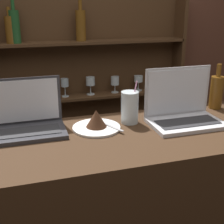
# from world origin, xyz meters

# --- Properties ---
(back_wall) EXTENTS (7.00, 0.06, 2.70)m
(back_wall) POSITION_xyz_m (0.00, 1.56, 1.35)
(back_wall) COLOR brown
(back_wall) RESTS_ON ground_plane
(back_shelf) EXTENTS (1.54, 0.18, 1.68)m
(back_shelf) POSITION_xyz_m (0.12, 1.48, 0.89)
(back_shelf) COLOR #472D19
(back_shelf) RESTS_ON ground_plane
(laptop_near) EXTENTS (0.34, 0.21, 0.23)m
(laptop_near) POSITION_xyz_m (-0.38, 0.44, 1.14)
(laptop_near) COLOR #333338
(laptop_near) RESTS_ON bar_counter
(laptop_far) EXTENTS (0.34, 0.22, 0.26)m
(laptop_far) POSITION_xyz_m (0.34, 0.34, 1.15)
(laptop_far) COLOR silver
(laptop_far) RESTS_ON bar_counter
(cake_plate) EXTENTS (0.22, 0.22, 0.09)m
(cake_plate) POSITION_xyz_m (-0.07, 0.38, 1.12)
(cake_plate) COLOR white
(cake_plate) RESTS_ON bar_counter
(water_glass) EXTENTS (0.08, 0.08, 0.20)m
(water_glass) POSITION_xyz_m (0.10, 0.41, 1.16)
(water_glass) COLOR silver
(water_glass) RESTS_ON bar_counter
(wine_bottle_amber) EXTENTS (0.07, 0.07, 0.24)m
(wine_bottle_amber) POSITION_xyz_m (0.62, 0.49, 1.18)
(wine_bottle_amber) COLOR brown
(wine_bottle_amber) RESTS_ON bar_counter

